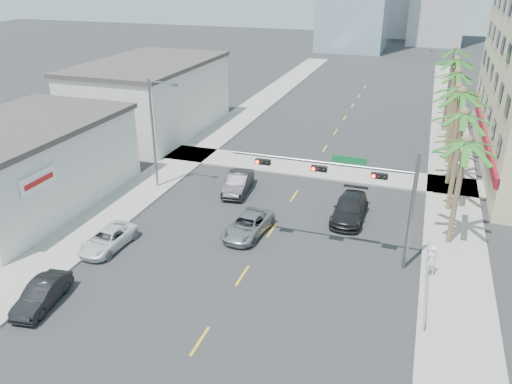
# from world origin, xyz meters

# --- Properties ---
(ground) EXTENTS (260.00, 260.00, 0.00)m
(ground) POSITION_xyz_m (0.00, 0.00, 0.00)
(ground) COLOR #262628
(ground) RESTS_ON ground
(sidewalk_right) EXTENTS (4.00, 120.00, 0.15)m
(sidewalk_right) POSITION_xyz_m (12.00, 20.00, 0.07)
(sidewalk_right) COLOR gray
(sidewalk_right) RESTS_ON ground
(sidewalk_left) EXTENTS (4.00, 120.00, 0.15)m
(sidewalk_left) POSITION_xyz_m (-12.00, 20.00, 0.07)
(sidewalk_left) COLOR gray
(sidewalk_left) RESTS_ON ground
(sidewalk_cross) EXTENTS (80.00, 4.00, 0.15)m
(sidewalk_cross) POSITION_xyz_m (0.00, 22.00, 0.07)
(sidewalk_cross) COLOR gray
(sidewalk_cross) RESTS_ON ground
(building_left_near) EXTENTS (10.00, 16.00, 6.00)m
(building_left_near) POSITION_xyz_m (-19.00, 8.00, 3.00)
(building_left_near) COLOR beige
(building_left_near) RESTS_ON ground
(building_left_far) EXTENTS (11.00, 18.00, 7.20)m
(building_left_far) POSITION_xyz_m (-19.50, 28.00, 3.60)
(building_left_far) COLOR beige
(building_left_far) RESTS_ON ground
(traffic_signal_mast) EXTENTS (11.12, 0.54, 7.20)m
(traffic_signal_mast) POSITION_xyz_m (5.78, 7.95, 5.06)
(traffic_signal_mast) COLOR slate
(traffic_signal_mast) RESTS_ON ground
(palm_tree_0) EXTENTS (4.80, 4.80, 7.80)m
(palm_tree_0) POSITION_xyz_m (11.60, 12.00, 7.08)
(palm_tree_0) COLOR brown
(palm_tree_0) RESTS_ON ground
(palm_tree_1) EXTENTS (4.80, 4.80, 8.16)m
(palm_tree_1) POSITION_xyz_m (11.60, 17.20, 7.43)
(palm_tree_1) COLOR brown
(palm_tree_1) RESTS_ON ground
(palm_tree_2) EXTENTS (4.80, 4.80, 8.52)m
(palm_tree_2) POSITION_xyz_m (11.60, 22.40, 7.78)
(palm_tree_2) COLOR brown
(palm_tree_2) RESTS_ON ground
(palm_tree_3) EXTENTS (4.80, 4.80, 7.80)m
(palm_tree_3) POSITION_xyz_m (11.60, 27.60, 7.08)
(palm_tree_3) COLOR brown
(palm_tree_3) RESTS_ON ground
(palm_tree_4) EXTENTS (4.80, 4.80, 8.16)m
(palm_tree_4) POSITION_xyz_m (11.60, 32.80, 7.43)
(palm_tree_4) COLOR brown
(palm_tree_4) RESTS_ON ground
(palm_tree_5) EXTENTS (4.80, 4.80, 8.52)m
(palm_tree_5) POSITION_xyz_m (11.60, 38.00, 7.78)
(palm_tree_5) COLOR brown
(palm_tree_5) RESTS_ON ground
(palm_tree_6) EXTENTS (4.80, 4.80, 7.80)m
(palm_tree_6) POSITION_xyz_m (11.60, 43.20, 7.08)
(palm_tree_6) COLOR brown
(palm_tree_6) RESTS_ON ground
(palm_tree_7) EXTENTS (4.80, 4.80, 8.16)m
(palm_tree_7) POSITION_xyz_m (11.60, 48.40, 7.43)
(palm_tree_7) COLOR brown
(palm_tree_7) RESTS_ON ground
(streetlight_left) EXTENTS (2.55, 0.25, 9.00)m
(streetlight_left) POSITION_xyz_m (-11.00, 14.00, 5.06)
(streetlight_left) COLOR slate
(streetlight_left) RESTS_ON ground
(streetlight_right) EXTENTS (2.55, 0.25, 9.00)m
(streetlight_right) POSITION_xyz_m (11.00, 38.00, 5.06)
(streetlight_right) COLOR slate
(streetlight_right) RESTS_ON ground
(guardrail) EXTENTS (0.08, 8.08, 1.00)m
(guardrail) POSITION_xyz_m (10.30, 6.00, 0.67)
(guardrail) COLOR silver
(guardrail) RESTS_ON ground
(car_parked_mid) EXTENTS (1.97, 4.24, 1.34)m
(car_parked_mid) POSITION_xyz_m (-9.24, -2.08, 0.67)
(car_parked_mid) COLOR black
(car_parked_mid) RESTS_ON ground
(car_parked_far) EXTENTS (2.30, 4.59, 1.25)m
(car_parked_far) POSITION_xyz_m (-9.40, 4.25, 0.62)
(car_parked_far) COLOR white
(car_parked_far) RESTS_ON ground
(car_lane_left) EXTENTS (2.23, 4.95, 1.58)m
(car_lane_left) POSITION_xyz_m (-4.53, 15.31, 0.79)
(car_lane_left) COLOR black
(car_lane_left) RESTS_ON ground
(car_lane_center) EXTENTS (2.76, 5.07, 1.35)m
(car_lane_center) POSITION_xyz_m (-1.39, 8.90, 0.67)
(car_lane_center) COLOR #A4A4A8
(car_lane_center) RESTS_ON ground
(car_lane_right) EXTENTS (2.22, 5.39, 1.56)m
(car_lane_right) POSITION_xyz_m (4.79, 13.48, 0.78)
(car_lane_right) COLOR black
(car_lane_right) RESTS_ON ground
(pedestrian) EXTENTS (0.84, 0.78, 1.92)m
(pedestrian) POSITION_xyz_m (10.49, 7.49, 1.11)
(pedestrian) COLOR white
(pedestrian) RESTS_ON sidewalk_right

